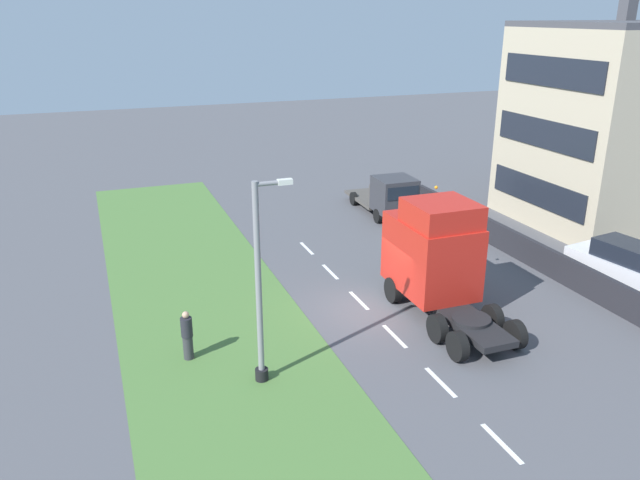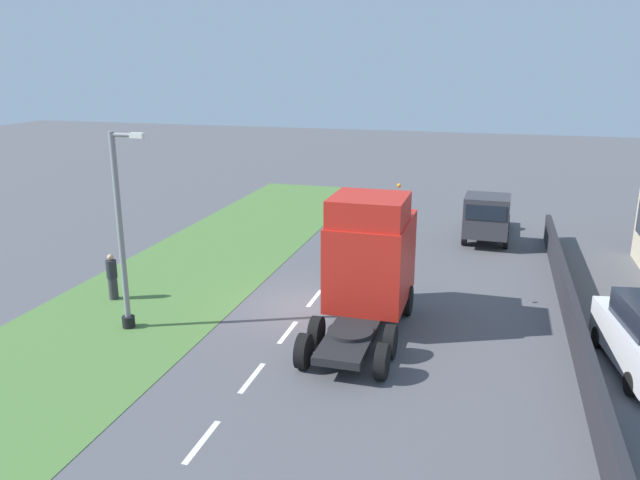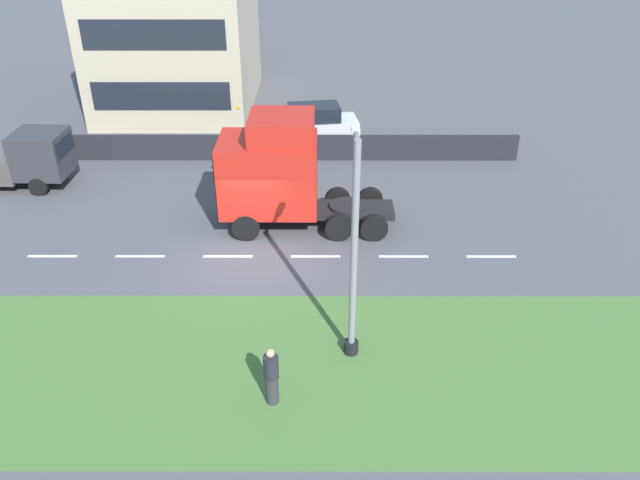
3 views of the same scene
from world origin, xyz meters
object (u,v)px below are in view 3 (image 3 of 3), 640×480
parked_car (312,127)px  lamp_post (354,267)px  pedestrian (271,377)px  flatbed_truck (31,158)px  lorry_cab (276,173)px

parked_car → lamp_post: bearing=176.3°
pedestrian → lamp_post: bearing=-46.5°
lamp_post → pedestrian: size_ratio=3.70×
parked_car → lamp_post: (-16.01, -1.31, 1.89)m
lamp_post → pedestrian: 3.59m
flatbed_truck → parked_car: (4.74, -12.26, -0.29)m
lamp_post → pedestrian: bearing=133.5°
lamp_post → lorry_cab: bearing=18.6°
flatbed_truck → lamp_post: (-11.27, -13.57, 1.60)m
flatbed_truck → lamp_post: size_ratio=0.94×
pedestrian → flatbed_truck: bearing=40.7°
lamp_post → pedestrian: lamp_post is taller
flatbed_truck → pedestrian: bearing=42.4°
parked_car → lamp_post: lamp_post is taller
lamp_post → pedestrian: (-2.03, 2.14, -2.05)m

